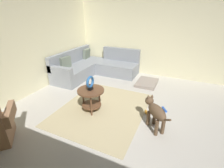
% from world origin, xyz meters
% --- Properties ---
extents(ground_plane, '(6.00, 6.00, 0.10)m').
position_xyz_m(ground_plane, '(0.00, 0.00, -0.05)').
color(ground_plane, '#B7B2A8').
extents(wall_back, '(6.00, 0.12, 2.70)m').
position_xyz_m(wall_back, '(0.00, 2.94, 1.35)').
color(wall_back, beige).
rests_on(wall_back, ground_plane).
extents(wall_right, '(0.12, 6.00, 2.70)m').
position_xyz_m(wall_right, '(2.94, 0.00, 1.35)').
color(wall_right, beige).
rests_on(wall_right, ground_plane).
extents(area_rug, '(2.30, 1.90, 0.01)m').
position_xyz_m(area_rug, '(0.15, 0.70, 0.01)').
color(area_rug, tan).
rests_on(area_rug, ground_plane).
extents(sectional_couch, '(2.20, 2.25, 0.88)m').
position_xyz_m(sectional_couch, '(1.99, 2.02, 0.29)').
color(sectional_couch, gray).
rests_on(sectional_couch, ground_plane).
extents(side_table, '(0.60, 0.60, 0.54)m').
position_xyz_m(side_table, '(0.00, 0.92, 0.42)').
color(side_table, brown).
rests_on(side_table, ground_plane).
extents(torus_sculpture, '(0.28, 0.08, 0.33)m').
position_xyz_m(torus_sculpture, '(0.00, 0.92, 0.71)').
color(torus_sculpture, black).
rests_on(torus_sculpture, side_table).
extents(dog_bed_mat, '(0.80, 0.60, 0.09)m').
position_xyz_m(dog_bed_mat, '(1.98, 0.08, 0.04)').
color(dog_bed_mat, gray).
rests_on(dog_bed_mat, ground_plane).
extents(dog, '(0.67, 0.60, 0.63)m').
position_xyz_m(dog, '(-0.01, -0.53, 0.38)').
color(dog, brown).
rests_on(dog, ground_plane).
extents(dog_toy_rope, '(0.19, 0.15, 0.05)m').
position_xyz_m(dog_toy_rope, '(0.70, -0.64, 0.03)').
color(dog_toy_rope, blue).
rests_on(dog_toy_rope, ground_plane).
extents(dog_toy_bone, '(0.19, 0.11, 0.06)m').
position_xyz_m(dog_toy_bone, '(0.41, -0.28, 0.03)').
color(dog_toy_bone, orange).
rests_on(dog_toy_bone, ground_plane).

